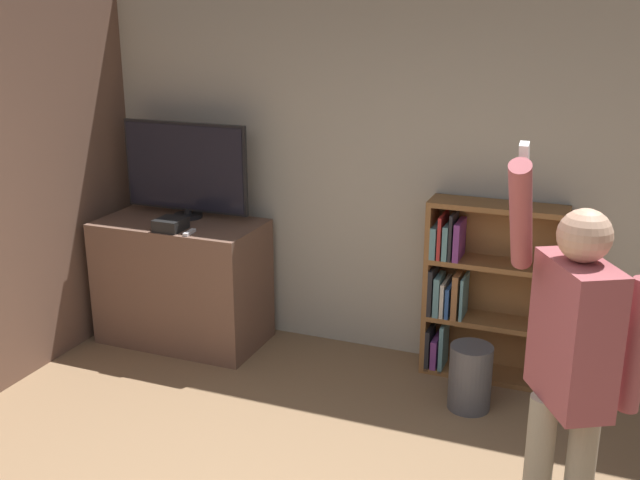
# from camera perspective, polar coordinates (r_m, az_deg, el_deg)

# --- Properties ---
(wall_back) EXTENTS (6.73, 0.06, 2.70)m
(wall_back) POSITION_cam_1_polar(r_m,az_deg,el_deg) (5.42, 6.68, 4.72)
(wall_back) COLOR #B2AD9E
(wall_back) RESTS_ON ground_plane
(tv_ledge) EXTENTS (1.25, 0.67, 0.97)m
(tv_ledge) POSITION_cam_1_polar(r_m,az_deg,el_deg) (5.92, -10.41, -3.13)
(tv_ledge) COLOR brown
(tv_ledge) RESTS_ON ground_plane
(television) EXTENTS (1.03, 0.22, 0.74)m
(television) POSITION_cam_1_polar(r_m,az_deg,el_deg) (5.78, -10.21, 5.33)
(television) COLOR black
(television) RESTS_ON tv_ledge
(game_console) EXTENTS (0.20, 0.21, 0.09)m
(game_console) POSITION_cam_1_polar(r_m,az_deg,el_deg) (5.55, -11.31, 1.18)
(game_console) COLOR black
(game_console) RESTS_ON tv_ledge
(remote_loose) EXTENTS (0.05, 0.14, 0.02)m
(remote_loose) POSITION_cam_1_polar(r_m,az_deg,el_deg) (5.44, -9.92, 0.57)
(remote_loose) COLOR white
(remote_loose) RESTS_ON tv_ledge
(bookshelf) EXTENTS (0.92, 0.28, 1.27)m
(bookshelf) POSITION_cam_1_polar(r_m,az_deg,el_deg) (5.34, 12.00, -3.76)
(bookshelf) COLOR brown
(bookshelf) RESTS_ON ground_plane
(person) EXTENTS (0.59, 0.57, 2.04)m
(person) POSITION_cam_1_polar(r_m,az_deg,el_deg) (3.45, 18.56, -8.71)
(person) COLOR gray
(person) RESTS_ON ground_plane
(waste_bin) EXTENTS (0.28, 0.28, 0.44)m
(waste_bin) POSITION_cam_1_polar(r_m,az_deg,el_deg) (5.04, 11.37, -10.21)
(waste_bin) COLOR #4C4C51
(waste_bin) RESTS_ON ground_plane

